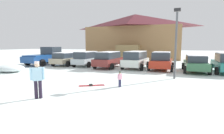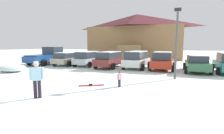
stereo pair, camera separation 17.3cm
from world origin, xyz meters
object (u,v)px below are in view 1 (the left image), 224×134
object	(u,v)px
ski_lodge	(135,36)
parked_red_sedan	(162,61)
parked_maroon_van	(108,59)
parked_beige_suv	(67,58)
skier_adult_in_blue_parka	(38,78)
pair_of_skis	(91,85)
parked_green_coupe	(195,63)
parked_white_suv	(136,59)
parked_silver_wagon	(87,58)
lamp_post	(176,39)
plowed_snow_pile	(10,68)
pickup_truck	(47,56)
skier_child_in_pink_snowsuit	(120,78)

from	to	relation	value
ski_lodge	parked_red_sedan	world-z (taller)	ski_lodge
parked_red_sedan	parked_maroon_van	bearing A→B (deg)	-176.28
parked_beige_suv	parked_red_sedan	world-z (taller)	parked_red_sedan
skier_adult_in_blue_parka	pair_of_skis	xyz separation A→B (m)	(1.07, 3.05, -0.92)
parked_red_sedan	parked_beige_suv	bearing A→B (deg)	179.93
parked_green_coupe	skier_adult_in_blue_parka	bearing A→B (deg)	-122.75
parked_green_coupe	skier_adult_in_blue_parka	world-z (taller)	skier_adult_in_blue_parka
parked_beige_suv	parked_white_suv	size ratio (longest dim) A/B	1.01
parked_beige_suv	parked_silver_wagon	bearing A→B (deg)	2.66
skier_adult_in_blue_parka	lamp_post	world-z (taller)	lamp_post
ski_lodge	parked_silver_wagon	xyz separation A→B (m)	(-2.00, -14.54, -3.14)
ski_lodge	parked_maroon_van	size ratio (longest dim) A/B	3.72
plowed_snow_pile	parked_white_suv	bearing A→B (deg)	32.70
parked_green_coupe	pair_of_skis	size ratio (longest dim) A/B	3.27
parked_silver_wagon	pickup_truck	distance (m)	5.57
lamp_post	parked_maroon_van	bearing A→B (deg)	149.12
ski_lodge	pair_of_skis	size ratio (longest dim) A/B	11.78
parked_maroon_van	parked_green_coupe	size ratio (longest dim) A/B	0.97
parked_red_sedan	parked_green_coupe	xyz separation A→B (m)	(2.96, -0.25, -0.09)
pair_of_skis	lamp_post	world-z (taller)	lamp_post
parked_red_sedan	skier_adult_in_blue_parka	distance (m)	12.24
parked_maroon_van	parked_silver_wagon	bearing A→B (deg)	170.54
lamp_post	parked_silver_wagon	bearing A→B (deg)	154.92
parked_white_suv	lamp_post	size ratio (longest dim) A/B	0.91
parked_silver_wagon	pair_of_skis	distance (m)	10.00
skier_adult_in_blue_parka	plowed_snow_pile	size ratio (longest dim) A/B	0.64
skier_adult_in_blue_parka	pair_of_skis	size ratio (longest dim) A/B	1.17
ski_lodge	parked_beige_suv	distance (m)	15.67
skier_child_in_pink_snowsuit	parked_red_sedan	bearing A→B (deg)	79.36
parked_silver_wagon	pickup_truck	size ratio (longest dim) A/B	0.72
skier_adult_in_blue_parka	ski_lodge	bearing A→B (deg)	94.43
parked_white_suv	skier_child_in_pink_snowsuit	bearing A→B (deg)	-82.88
parked_green_coupe	ski_lodge	bearing A→B (deg)	121.78
ski_lodge	pickup_truck	size ratio (longest dim) A/B	3.02
pair_of_skis	plowed_snow_pile	size ratio (longest dim) A/B	0.55
parked_red_sedan	skier_adult_in_blue_parka	bearing A→B (deg)	-110.37
parked_beige_suv	parked_maroon_van	size ratio (longest dim) A/B	0.99
parked_white_suv	parked_green_coupe	size ratio (longest dim) A/B	0.95
parked_beige_suv	pair_of_skis	xyz separation A→B (m)	(7.63, -8.44, -0.82)
ski_lodge	parked_red_sedan	bearing A→B (deg)	-66.80
parked_silver_wagon	ski_lodge	bearing A→B (deg)	82.17
parked_maroon_van	pickup_truck	world-z (taller)	pickup_truck
skier_adult_in_blue_parka	lamp_post	distance (m)	9.22
parked_maroon_van	skier_adult_in_blue_parka	size ratio (longest dim) A/B	2.72
ski_lodge	skier_adult_in_blue_parka	distance (m)	26.40
skier_child_in_pink_snowsuit	plowed_snow_pile	size ratio (longest dim) A/B	0.34
skier_adult_in_blue_parka	parked_beige_suv	bearing A→B (deg)	119.71
skier_child_in_pink_snowsuit	skier_adult_in_blue_parka	world-z (taller)	skier_adult_in_blue_parka
ski_lodge	parked_maroon_van	world-z (taller)	ski_lodge
plowed_snow_pile	parked_green_coupe	bearing A→B (deg)	21.33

